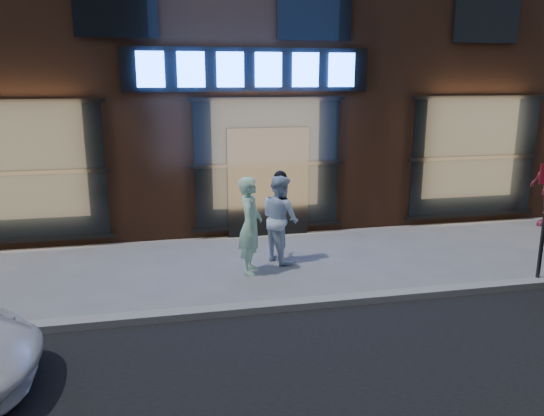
# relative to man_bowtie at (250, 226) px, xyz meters

# --- Properties ---
(ground) EXTENTS (90.00, 90.00, 0.00)m
(ground) POSITION_rel_man_bowtie_xyz_m (0.78, -1.68, -0.88)
(ground) COLOR slate
(ground) RESTS_ON ground
(curb) EXTENTS (60.00, 0.25, 0.12)m
(curb) POSITION_rel_man_bowtie_xyz_m (0.78, -1.68, -0.82)
(curb) COLOR gray
(curb) RESTS_ON ground
(storefront_building) EXTENTS (30.20, 8.28, 10.30)m
(storefront_building) POSITION_rel_man_bowtie_xyz_m (0.78, 6.31, 4.27)
(storefront_building) COLOR #54301E
(storefront_building) RESTS_ON ground
(man_bowtie) EXTENTS (0.59, 0.74, 1.76)m
(man_bowtie) POSITION_rel_man_bowtie_xyz_m (0.00, 0.00, 0.00)
(man_bowtie) COLOR #B9F4D9
(man_bowtie) RESTS_ON ground
(man_cap) EXTENTS (0.89, 1.00, 1.68)m
(man_cap) POSITION_rel_man_bowtie_xyz_m (0.66, 0.52, -0.04)
(man_cap) COLOR white
(man_cap) RESTS_ON ground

